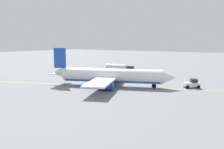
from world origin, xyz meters
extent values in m
plane|color=slate|center=(0.00, 0.00, 0.00)|extent=(400.00, 400.00, 0.00)
cylinder|color=white|center=(0.00, 0.00, 2.75)|extent=(24.41, 12.28, 3.51)
cube|color=#1E47B7|center=(0.00, 0.00, 1.79)|extent=(22.90, 11.19, 0.98)
cone|color=white|center=(12.86, 5.01, 2.75)|extent=(4.44, 4.39, 3.37)
cone|color=white|center=(-13.50, -5.26, 3.10)|extent=(5.58, 4.53, 2.98)
cube|color=#1E47B7|center=(-12.86, -5.01, 6.91)|extent=(3.11, 1.50, 5.20)
cube|color=white|center=(-12.86, -5.01, 3.15)|extent=(5.28, 8.70, 0.24)
cube|color=white|center=(-0.93, -0.36, 2.31)|extent=(14.28, 26.94, 0.36)
cylinder|color=#1E47B7|center=(-2.07, 4.77, 1.06)|extent=(3.74, 3.12, 2.10)
cylinder|color=#1E47B7|center=(1.70, -4.92, 1.06)|extent=(3.74, 3.12, 2.10)
cylinder|color=#4C4C51|center=(9.64, 3.75, 1.13)|extent=(0.24, 0.24, 1.15)
cylinder|color=black|center=(9.64, 3.75, 0.55)|extent=(1.17, 0.77, 1.10)
cylinder|color=#4C4C51|center=(-2.81, 1.70, 1.13)|extent=(0.24, 0.24, 1.15)
cylinder|color=black|center=(-2.81, 1.70, 0.55)|extent=(1.17, 0.77, 1.10)
cylinder|color=#4C4C51|center=(-0.92, -3.15, 1.13)|extent=(0.24, 0.24, 1.15)
cylinder|color=black|center=(-0.92, -3.15, 0.55)|extent=(1.17, 0.77, 1.10)
cube|color=#2D2D33|center=(-11.67, 21.65, 0.70)|extent=(10.31, 4.57, 0.30)
cube|color=#232328|center=(-7.18, 22.63, 1.65)|extent=(2.46, 2.77, 2.00)
cube|color=black|center=(-6.30, 22.82, 2.05)|extent=(0.58, 1.99, 0.90)
cylinder|color=silver|center=(-12.26, 21.52, 2.00)|extent=(7.53, 3.78, 2.30)
cylinder|color=black|center=(-7.83, 23.77, 0.55)|extent=(1.15, 0.58, 1.10)
cylinder|color=black|center=(-7.30, 21.32, 0.55)|extent=(1.15, 0.58, 1.10)
cylinder|color=black|center=(-14.41, 22.34, 0.55)|extent=(1.15, 0.58, 1.10)
cylinder|color=black|center=(-13.87, 19.89, 0.55)|extent=(1.15, 0.58, 1.10)
cube|color=silver|center=(17.09, 9.04, 0.85)|extent=(4.10, 3.69, 0.90)
cube|color=black|center=(17.50, 9.32, 1.75)|extent=(2.06, 2.11, 0.90)
cylinder|color=black|center=(16.59, 7.48, 0.40)|extent=(0.83, 0.70, 0.80)
cylinder|color=black|center=(15.45, 9.12, 0.40)|extent=(0.83, 0.70, 0.80)
cylinder|color=black|center=(18.73, 8.95, 0.40)|extent=(0.83, 0.70, 0.80)
cylinder|color=black|center=(17.59, 10.60, 0.40)|extent=(0.83, 0.70, 0.80)
cube|color=navy|center=(-7.10, 12.44, 0.42)|extent=(0.52, 0.44, 0.85)
cube|color=yellow|center=(-7.10, 12.44, 1.15)|extent=(0.61, 0.50, 0.60)
sphere|color=tan|center=(-7.10, 12.44, 1.59)|extent=(0.24, 0.24, 0.24)
cone|color=#F2590F|center=(7.72, 7.89, 0.31)|extent=(0.57, 0.57, 0.63)
cube|color=yellow|center=(0.00, 0.00, 0.01)|extent=(79.50, 31.19, 0.01)
camera|label=1|loc=(31.21, -47.31, 11.15)|focal=37.00mm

